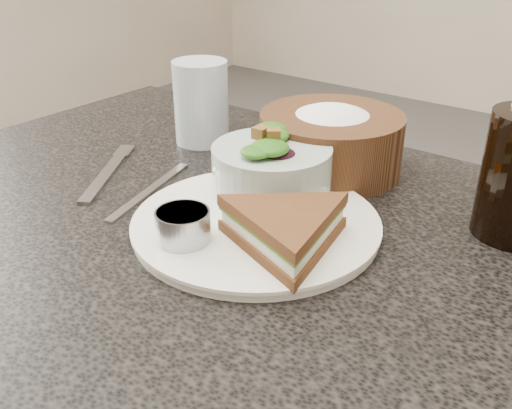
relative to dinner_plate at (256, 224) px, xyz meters
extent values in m
cylinder|color=silver|center=(0.00, 0.00, 0.00)|extent=(0.27, 0.27, 0.01)
cylinder|color=#9B9FA7|center=(-0.03, -0.08, 0.02)|extent=(0.07, 0.07, 0.03)
cone|color=#F44B05|center=(0.03, 0.06, 0.02)|extent=(0.09, 0.09, 0.03)
cube|color=#949495|center=(-0.24, -0.01, 0.00)|extent=(0.10, 0.15, 0.00)
cube|color=#ADAEB0|center=(-0.16, -0.01, 0.00)|extent=(0.06, 0.17, 0.00)
cylinder|color=silver|center=(-0.23, 0.16, 0.05)|extent=(0.08, 0.08, 0.12)
camera|label=1|loc=(0.33, -0.43, 0.30)|focal=40.00mm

